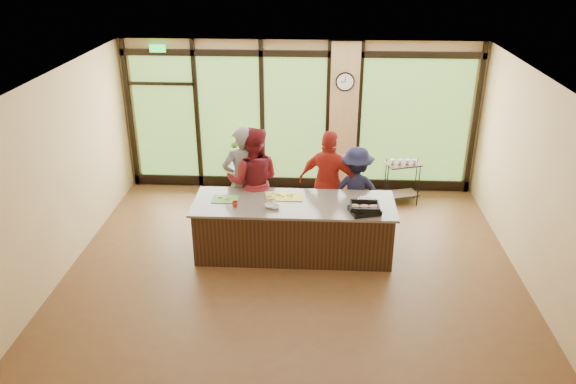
# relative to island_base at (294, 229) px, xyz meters

# --- Properties ---
(floor) EXTENTS (7.00, 7.00, 0.00)m
(floor) POSITION_rel_island_base_xyz_m (0.00, -0.30, -0.44)
(floor) COLOR brown
(floor) RESTS_ON ground
(ceiling) EXTENTS (7.00, 7.00, 0.00)m
(ceiling) POSITION_rel_island_base_xyz_m (0.00, -0.30, 2.56)
(ceiling) COLOR silver
(ceiling) RESTS_ON back_wall
(back_wall) EXTENTS (7.00, 0.00, 7.00)m
(back_wall) POSITION_rel_island_base_xyz_m (0.00, 2.70, 1.06)
(back_wall) COLOR tan
(back_wall) RESTS_ON floor
(left_wall) EXTENTS (0.00, 6.00, 6.00)m
(left_wall) POSITION_rel_island_base_xyz_m (-3.50, -0.30, 1.06)
(left_wall) COLOR tan
(left_wall) RESTS_ON floor
(right_wall) EXTENTS (0.00, 6.00, 6.00)m
(right_wall) POSITION_rel_island_base_xyz_m (3.50, -0.30, 1.06)
(right_wall) COLOR tan
(right_wall) RESTS_ON floor
(window_wall) EXTENTS (6.90, 0.12, 3.00)m
(window_wall) POSITION_rel_island_base_xyz_m (0.16, 2.65, 0.95)
(window_wall) COLOR tan
(window_wall) RESTS_ON floor
(island_base) EXTENTS (3.10, 1.00, 0.88)m
(island_base) POSITION_rel_island_base_xyz_m (0.00, 0.00, 0.00)
(island_base) COLOR black
(island_base) RESTS_ON floor
(countertop) EXTENTS (3.20, 1.10, 0.04)m
(countertop) POSITION_rel_island_base_xyz_m (0.00, 0.00, 0.46)
(countertop) COLOR #70645D
(countertop) RESTS_ON island_base
(wall_clock) EXTENTS (0.36, 0.04, 0.36)m
(wall_clock) POSITION_rel_island_base_xyz_m (0.85, 2.57, 1.81)
(wall_clock) COLOR black
(wall_clock) RESTS_ON window_wall
(cook_left) EXTENTS (0.83, 0.70, 1.94)m
(cook_left) POSITION_rel_island_base_xyz_m (-0.90, 0.70, 0.53)
(cook_left) COLOR slate
(cook_left) RESTS_ON floor
(cook_midleft) EXTENTS (0.94, 0.74, 1.93)m
(cook_midleft) POSITION_rel_island_base_xyz_m (-0.72, 0.70, 0.52)
(cook_midleft) COLOR maroon
(cook_midleft) RESTS_ON floor
(cook_midright) EXTENTS (1.17, 0.76, 1.84)m
(cook_midright) POSITION_rel_island_base_xyz_m (0.57, 0.81, 0.48)
(cook_midright) COLOR maroon
(cook_midright) RESTS_ON floor
(cook_right) EXTENTS (1.02, 0.59, 1.58)m
(cook_right) POSITION_rel_island_base_xyz_m (1.02, 0.78, 0.35)
(cook_right) COLOR #181935
(cook_right) RESTS_ON floor
(roasting_pan) EXTENTS (0.52, 0.46, 0.08)m
(roasting_pan) POSITION_rel_island_base_xyz_m (1.09, -0.30, 0.52)
(roasting_pan) COLOR black
(roasting_pan) RESTS_ON countertop
(mixing_bowl) EXTENTS (0.37, 0.37, 0.08)m
(mixing_bowl) POSITION_rel_island_base_xyz_m (1.15, -0.02, 0.52)
(mixing_bowl) COLOR silver
(mixing_bowl) RESTS_ON countertop
(cutting_board_left) EXTENTS (0.42, 0.32, 0.01)m
(cutting_board_left) POSITION_rel_island_base_xyz_m (-1.10, 0.05, 0.49)
(cutting_board_left) COLOR #4B9937
(cutting_board_left) RESTS_ON countertop
(cutting_board_center) EXTENTS (0.42, 0.35, 0.01)m
(cutting_board_center) POSITION_rel_island_base_xyz_m (-0.29, 0.26, 0.49)
(cutting_board_center) COLOR gold
(cutting_board_center) RESTS_ON countertop
(cutting_board_right) EXTENTS (0.44, 0.33, 0.01)m
(cutting_board_right) POSITION_rel_island_base_xyz_m (-0.08, 0.19, 0.49)
(cutting_board_right) COLOR gold
(cutting_board_right) RESTS_ON countertop
(prep_bowl_near) EXTENTS (0.19, 0.19, 0.05)m
(prep_bowl_near) POSITION_rel_island_base_xyz_m (-0.37, -0.19, 0.50)
(prep_bowl_near) COLOR silver
(prep_bowl_near) RESTS_ON countertop
(prep_bowl_mid) EXTENTS (0.16, 0.16, 0.05)m
(prep_bowl_mid) POSITION_rel_island_base_xyz_m (-0.29, -0.23, 0.50)
(prep_bowl_mid) COLOR silver
(prep_bowl_mid) RESTS_ON countertop
(prep_bowl_far) EXTENTS (0.13, 0.13, 0.03)m
(prep_bowl_far) POSITION_rel_island_base_xyz_m (-0.41, 0.22, 0.49)
(prep_bowl_far) COLOR silver
(prep_bowl_far) RESTS_ON countertop
(red_ramekin) EXTENTS (0.11, 0.11, 0.08)m
(red_ramekin) POSITION_rel_island_base_xyz_m (-0.91, -0.18, 0.52)
(red_ramekin) COLOR red
(red_ramekin) RESTS_ON countertop
(flower_stand) EXTENTS (0.52, 0.52, 0.81)m
(flower_stand) POSITION_rel_island_base_xyz_m (-1.09, 2.21, -0.03)
(flower_stand) COLOR black
(flower_stand) RESTS_ON floor
(flower_vase) EXTENTS (0.29, 0.29, 0.25)m
(flower_vase) POSITION_rel_island_base_xyz_m (-1.09, 2.21, 0.50)
(flower_vase) COLOR #9C8155
(flower_vase) RESTS_ON flower_stand
(bar_cart) EXTENTS (0.73, 0.56, 0.89)m
(bar_cart) POSITION_rel_island_base_xyz_m (2.00, 2.08, 0.09)
(bar_cart) COLOR black
(bar_cart) RESTS_ON floor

